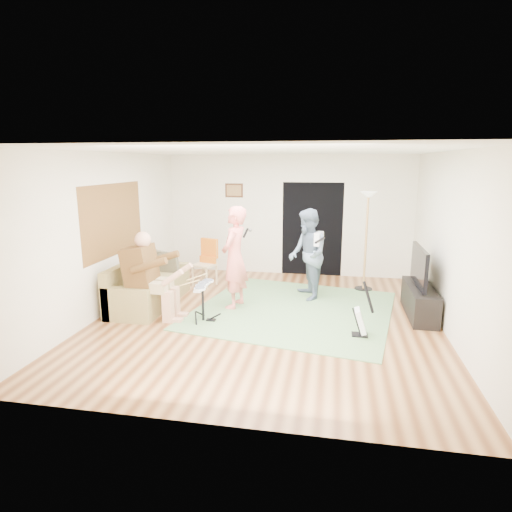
# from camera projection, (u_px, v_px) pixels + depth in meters

# --- Properties ---
(floor) EXTENTS (6.00, 6.00, 0.00)m
(floor) POSITION_uv_depth(u_px,v_px,m) (267.00, 318.00, 7.08)
(floor) COLOR brown
(floor) RESTS_ON ground
(walls) EXTENTS (5.50, 6.00, 2.70)m
(walls) POSITION_uv_depth(u_px,v_px,m) (267.00, 238.00, 6.79)
(walls) COLOR silver
(walls) RESTS_ON floor
(ceiling) EXTENTS (6.00, 6.00, 0.00)m
(ceiling) POSITION_uv_depth(u_px,v_px,m) (268.00, 151.00, 6.50)
(ceiling) COLOR white
(ceiling) RESTS_ON walls
(window_blinds) EXTENTS (0.00, 2.05, 2.05)m
(window_blinds) POSITION_uv_depth(u_px,v_px,m) (114.00, 220.00, 7.43)
(window_blinds) COLOR brown
(window_blinds) RESTS_ON walls
(doorway) EXTENTS (2.10, 0.00, 2.10)m
(doorway) POSITION_uv_depth(u_px,v_px,m) (312.00, 229.00, 9.63)
(doorway) COLOR black
(doorway) RESTS_ON walls
(picture_frame) EXTENTS (0.42, 0.03, 0.32)m
(picture_frame) POSITION_uv_depth(u_px,v_px,m) (234.00, 190.00, 9.77)
(picture_frame) COLOR #3F2314
(picture_frame) RESTS_ON walls
(area_rug) EXTENTS (3.75, 3.74, 0.02)m
(area_rug) POSITION_uv_depth(u_px,v_px,m) (293.00, 309.00, 7.49)
(area_rug) COLOR #58814E
(area_rug) RESTS_ON floor
(sofa) EXTENTS (0.82, 1.99, 0.81)m
(sofa) POSITION_uv_depth(u_px,v_px,m) (146.00, 289.00, 7.77)
(sofa) COLOR olive
(sofa) RESTS_ON floor
(drummer) EXTENTS (0.94, 0.52, 1.44)m
(drummer) POSITION_uv_depth(u_px,v_px,m) (152.00, 285.00, 7.00)
(drummer) COLOR brown
(drummer) RESTS_ON sofa
(drum_kit) EXTENTS (0.35, 0.63, 0.65)m
(drum_kit) POSITION_uv_depth(u_px,v_px,m) (203.00, 304.00, 6.91)
(drum_kit) COLOR black
(drum_kit) RESTS_ON floor
(singer) EXTENTS (0.53, 0.72, 1.80)m
(singer) POSITION_uv_depth(u_px,v_px,m) (235.00, 258.00, 7.46)
(singer) COLOR #F07168
(singer) RESTS_ON floor
(microphone) EXTENTS (0.06, 0.06, 0.24)m
(microphone) POSITION_uv_depth(u_px,v_px,m) (246.00, 233.00, 7.33)
(microphone) COLOR black
(microphone) RESTS_ON singer
(guitarist) EXTENTS (0.87, 0.99, 1.70)m
(guitarist) POSITION_uv_depth(u_px,v_px,m) (307.00, 255.00, 7.95)
(guitarist) COLOR slate
(guitarist) RESTS_ON floor
(guitar_held) EXTENTS (0.26, 0.61, 0.26)m
(guitar_held) POSITION_uv_depth(u_px,v_px,m) (319.00, 239.00, 7.85)
(guitar_held) COLOR white
(guitar_held) RESTS_ON guitarist
(guitar_spare) EXTENTS (0.31, 0.27, 0.85)m
(guitar_spare) POSITION_uv_depth(u_px,v_px,m) (361.00, 321.00, 6.30)
(guitar_spare) COLOR black
(guitar_spare) RESTS_ON floor
(torchiere_lamp) EXTENTS (0.35, 0.35, 1.97)m
(torchiere_lamp) POSITION_uv_depth(u_px,v_px,m) (367.00, 223.00, 8.39)
(torchiere_lamp) COLOR black
(torchiere_lamp) RESTS_ON floor
(dining_chair) EXTENTS (0.52, 0.55, 0.97)m
(dining_chair) POSITION_uv_depth(u_px,v_px,m) (205.00, 269.00, 8.95)
(dining_chair) COLOR #CBB184
(dining_chair) RESTS_ON floor
(tv_cabinet) EXTENTS (0.40, 1.40, 0.50)m
(tv_cabinet) POSITION_uv_depth(u_px,v_px,m) (420.00, 301.00, 7.18)
(tv_cabinet) COLOR black
(tv_cabinet) RESTS_ON floor
(television) EXTENTS (0.06, 1.17, 0.64)m
(television) POSITION_uv_depth(u_px,v_px,m) (419.00, 266.00, 7.06)
(television) COLOR black
(television) RESTS_ON tv_cabinet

